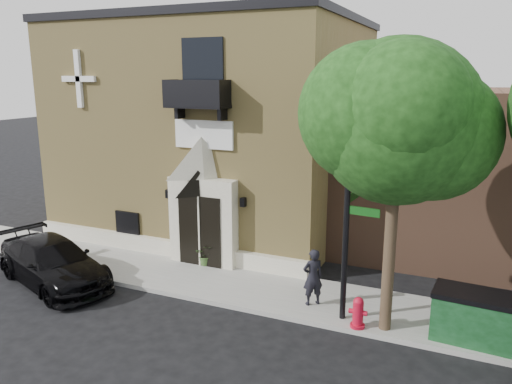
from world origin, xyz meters
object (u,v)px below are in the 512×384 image
at_px(street_sign, 348,212).
at_px(pedestrian_near, 313,277).
at_px(dumpster, 473,316).
at_px(black_sedan, 53,262).
at_px(fire_hydrant, 358,313).

relative_size(street_sign, pedestrian_near, 3.56).
bearing_deg(pedestrian_near, dumpster, 135.70).
bearing_deg(street_sign, dumpster, 8.54).
bearing_deg(pedestrian_near, street_sign, 115.99).
xyz_separation_m(street_sign, pedestrian_near, (-1.08, 0.47, -2.27)).
height_order(black_sedan, street_sign, street_sign).
xyz_separation_m(black_sedan, fire_hydrant, (10.23, 0.88, -0.17)).
distance_m(street_sign, fire_hydrant, 2.79).
bearing_deg(dumpster, black_sedan, -169.61).
height_order(dumpster, pedestrian_near, pedestrian_near).
height_order(black_sedan, dumpster, black_sedan).
bearing_deg(dumpster, street_sign, -173.04).
distance_m(street_sign, dumpster, 4.20).
height_order(street_sign, dumpster, street_sign).
xyz_separation_m(street_sign, fire_hydrant, (0.50, -0.38, -2.72)).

